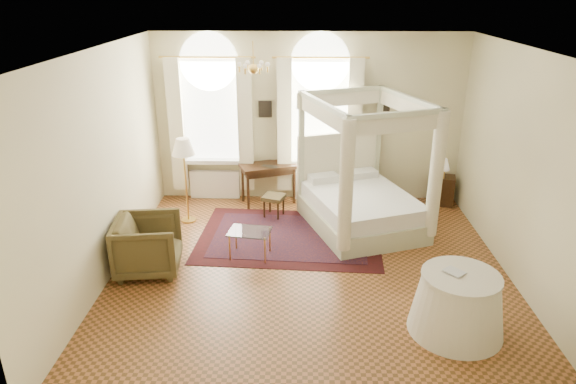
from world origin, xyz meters
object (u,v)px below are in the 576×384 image
floor_lamp (183,151)px  side_table (458,303)px  stool (274,199)px  armchair (148,245)px  coffee_table (250,233)px  nightstand (443,190)px  writing_desk (268,170)px  canopy_bed (362,200)px

floor_lamp → side_table: floor_lamp is taller
stool → floor_lamp: 1.89m
armchair → coffee_table: size_ratio=1.32×
stool → coffee_table: bearing=-101.2°
stool → armchair: (-1.80, -2.04, 0.08)m
armchair → floor_lamp: size_ratio=0.60×
nightstand → floor_lamp: bearing=-169.5°
writing_desk → side_table: 4.87m
canopy_bed → stool: 1.66m
armchair → floor_lamp: (0.22, 1.81, 0.92)m
nightstand → stool: bearing=-168.5°
nightstand → stool: size_ratio=1.24×
floor_lamp → canopy_bed: bearing=-3.7°
canopy_bed → coffee_table: size_ratio=3.61×
floor_lamp → coffee_table: bearing=-46.0°
armchair → stool: bearing=-48.2°
coffee_table → side_table: side_table is taller
armchair → side_table: (4.27, -1.38, -0.04)m
nightstand → floor_lamp: floor_lamp is taller
writing_desk → armchair: armchair is taller
canopy_bed → writing_desk: size_ratio=2.17×
writing_desk → armchair: 3.20m
stool → coffee_table: size_ratio=0.65×
stool → floor_lamp: (-1.58, -0.23, 1.00)m
stool → armchair: 2.73m
writing_desk → armchair: bearing=-121.3°
coffee_table → nightstand: bearing=31.5°
writing_desk → floor_lamp: bearing=-147.6°
writing_desk → side_table: same height
stool → floor_lamp: floor_lamp is taller
stool → side_table: (2.47, -3.42, 0.04)m
writing_desk → coffee_table: (-0.16, -2.24, -0.28)m
coffee_table → stool: bearing=78.8°
floor_lamp → side_table: bearing=-38.2°
side_table → coffee_table: bearing=146.1°
canopy_bed → nightstand: (1.76, 1.12, -0.24)m
armchair → canopy_bed: bearing=-71.5°
nightstand → coffee_table: nightstand is taller
nightstand → floor_lamp: (-4.93, -0.91, 1.06)m
canopy_bed → side_table: (0.87, -2.98, -0.14)m
canopy_bed → floor_lamp: canopy_bed is taller
side_table → armchair: bearing=162.1°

